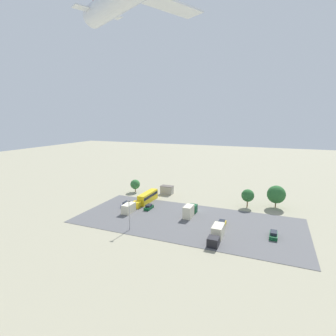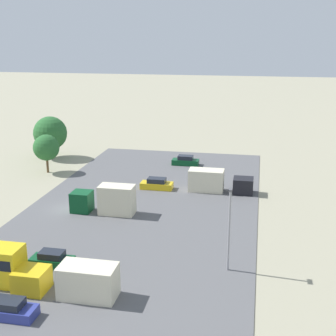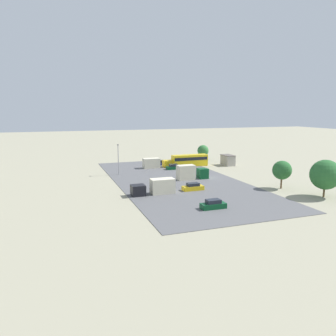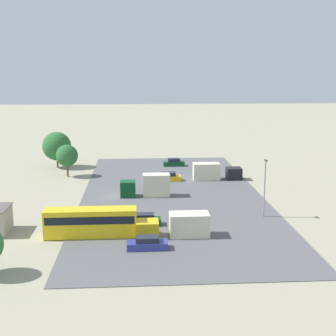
{
  "view_description": "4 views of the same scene",
  "coord_description": "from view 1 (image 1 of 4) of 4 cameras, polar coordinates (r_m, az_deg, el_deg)",
  "views": [
    {
      "loc": [
        -21.92,
        76.31,
        28.85
      ],
      "look_at": [
        0.35,
        22.28,
        17.67
      ],
      "focal_mm": 28.0,
      "sensor_mm": 36.0,
      "label": 1
    },
    {
      "loc": [
        51.06,
        22.87,
        21.01
      ],
      "look_at": [
        -1.39,
        12.5,
        5.68
      ],
      "focal_mm": 50.0,
      "sensor_mm": 36.0,
      "label": 2
    },
    {
      "loc": [
        -71.42,
        36.6,
        16.8
      ],
      "look_at": [
        -3.8,
        12.6,
        3.98
      ],
      "focal_mm": 35.0,
      "sensor_mm": 36.0,
      "label": 3
    },
    {
      "loc": [
        71.98,
        3.7,
        19.81
      ],
      "look_at": [
        -4.97,
        8.77,
        3.46
      ],
      "focal_mm": 50.0,
      "sensor_mm": 36.0,
      "label": 4
    }
  ],
  "objects": [
    {
      "name": "bus",
      "position": [
        91.97,
        -4.41,
        -6.24
      ],
      "size": [
        2.54,
        10.98,
        3.39
      ],
      "color": "gold",
      "rests_on": "ground"
    },
    {
      "name": "parked_truck_0",
      "position": [
        83.8,
        -8.07,
        -8.43
      ],
      "size": [
        2.54,
        8.74,
        2.81
      ],
      "rotation": [
        0.0,
        0.0,
        3.14
      ],
      "color": "gold",
      "rests_on": "ground"
    },
    {
      "name": "parked_car_0",
      "position": [
        85.17,
        -4.19,
        -8.5
      ],
      "size": [
        1.74,
        4.02,
        1.51
      ],
      "color": "#0C4723",
      "rests_on": "ground"
    },
    {
      "name": "parked_car_3",
      "position": [
        73.76,
        11.58,
        -11.82
      ],
      "size": [
        1.88,
        4.5,
        1.54
      ],
      "color": "gold",
      "rests_on": "ground"
    },
    {
      "name": "parked_car_1",
      "position": [
        88.94,
        -9.01,
        -7.78
      ],
      "size": [
        1.81,
        4.57,
        1.45
      ],
      "color": "navy",
      "rests_on": "ground"
    },
    {
      "name": "light_pole_lot_centre",
      "position": [
        69.46,
        -8.43,
        -9.85
      ],
      "size": [
        0.9,
        0.28,
        7.92
      ],
      "color": "gray",
      "rests_on": "ground"
    },
    {
      "name": "tree_near_shed",
      "position": [
        92.35,
        22.5,
        -5.34
      ],
      "size": [
        5.81,
        5.81,
        7.36
      ],
      "color": "brown",
      "rests_on": "ground"
    },
    {
      "name": "shed_building",
      "position": [
        101.33,
        -0.24,
        -4.78
      ],
      "size": [
        4.83,
        2.95,
        3.17
      ],
      "color": "#9E998E",
      "rests_on": "ground"
    },
    {
      "name": "tree_apron_far",
      "position": [
        104.21,
        -7.15,
        -3.55
      ],
      "size": [
        3.81,
        3.81,
        5.04
      ],
      "color": "brown",
      "rests_on": "ground"
    },
    {
      "name": "tree_apron_mid",
      "position": [
        89.6,
        16.97,
        -5.75
      ],
      "size": [
        4.08,
        4.08,
        6.07
      ],
      "color": "brown",
      "rests_on": "ground"
    },
    {
      "name": "ground_plane",
      "position": [
        84.47,
        6.07,
        -9.21
      ],
      "size": [
        400.0,
        400.0,
        0.0
      ],
      "primitive_type": "plane",
      "color": "gray"
    },
    {
      "name": "parked_car_2",
      "position": [
        70.95,
        21.98,
        -13.34
      ],
      "size": [
        1.85,
        4.39,
        1.59
      ],
      "rotation": [
        0.0,
        0.0,
        3.14
      ],
      "color": "#0C4723",
      "rests_on": "ground"
    },
    {
      "name": "parking_lot_surface",
      "position": [
        76.34,
        4.1,
        -11.37
      ],
      "size": [
        63.39,
        28.39,
        0.08
      ],
      "color": "#565659",
      "rests_on": "ground"
    },
    {
      "name": "parked_truck_1",
      "position": [
        79.21,
        4.76,
        -9.25
      ],
      "size": [
        2.34,
        7.77,
        3.55
      ],
      "rotation": [
        0.0,
        0.0,
        3.14
      ],
      "color": "#0C4723",
      "rests_on": "ground"
    },
    {
      "name": "parked_truck_2",
      "position": [
        65.86,
        10.54,
        -13.94
      ],
      "size": [
        2.5,
        8.81,
        3.02
      ],
      "color": "black",
      "rests_on": "ground"
    }
  ]
}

